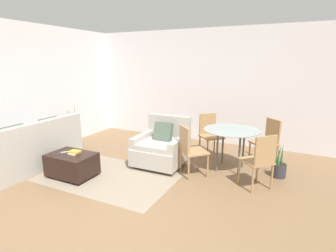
{
  "coord_description": "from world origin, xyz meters",
  "views": [
    {
      "loc": [
        2.11,
        -2.61,
        1.97
      ],
      "look_at": [
        -0.05,
        1.86,
        0.75
      ],
      "focal_mm": 28.0,
      "sensor_mm": 36.0,
      "label": 1
    }
  ],
  "objects_px": {
    "tv_remote_primary": "(60,153)",
    "potted_plant": "(74,138)",
    "book_stack": "(75,152)",
    "dining_table": "(231,135)",
    "dining_chair_far_left": "(210,132)",
    "potted_plant_small": "(279,168)",
    "dining_chair_far_right": "(268,139)",
    "armchair": "(162,147)",
    "dining_chair_near_right": "(260,158)",
    "couch": "(31,151)",
    "dining_chair_near_left": "(190,148)",
    "ottoman": "(72,164)",
    "tv_remote_secondary": "(66,152)"
  },
  "relations": [
    {
      "from": "armchair",
      "to": "dining_chair_far_left",
      "type": "xyz_separation_m",
      "value": [
        0.69,
        0.9,
        0.18
      ]
    },
    {
      "from": "armchair",
      "to": "tv_remote_secondary",
      "type": "bearing_deg",
      "value": -138.0
    },
    {
      "from": "tv_remote_secondary",
      "to": "potted_plant_small",
      "type": "xyz_separation_m",
      "value": [
        3.43,
        1.54,
        -0.26
      ]
    },
    {
      "from": "ottoman",
      "to": "dining_chair_near_right",
      "type": "relative_size",
      "value": 0.89
    },
    {
      "from": "armchair",
      "to": "dining_chair_far_right",
      "type": "bearing_deg",
      "value": 25.9
    },
    {
      "from": "book_stack",
      "to": "ottoman",
      "type": "bearing_deg",
      "value": -148.45
    },
    {
      "from": "tv_remote_primary",
      "to": "potted_plant",
      "type": "bearing_deg",
      "value": 127.4
    },
    {
      "from": "tv_remote_primary",
      "to": "dining_table",
      "type": "relative_size",
      "value": 0.14
    },
    {
      "from": "couch",
      "to": "armchair",
      "type": "distance_m",
      "value": 2.5
    },
    {
      "from": "book_stack",
      "to": "dining_chair_near_right",
      "type": "height_order",
      "value": "dining_chair_near_right"
    },
    {
      "from": "dining_chair_near_right",
      "to": "dining_chair_far_left",
      "type": "xyz_separation_m",
      "value": [
        -1.17,
        1.17,
        0.0
      ]
    },
    {
      "from": "book_stack",
      "to": "dining_chair_far_left",
      "type": "distance_m",
      "value": 2.74
    },
    {
      "from": "dining_chair_near_left",
      "to": "dining_chair_near_right",
      "type": "height_order",
      "value": "same"
    },
    {
      "from": "armchair",
      "to": "potted_plant_small",
      "type": "xyz_separation_m",
      "value": [
        2.12,
        0.36,
        -0.18
      ]
    },
    {
      "from": "tv_remote_primary",
      "to": "potted_plant_small",
      "type": "bearing_deg",
      "value": 24.95
    },
    {
      "from": "book_stack",
      "to": "tv_remote_primary",
      "type": "height_order",
      "value": "book_stack"
    },
    {
      "from": "dining_chair_far_left",
      "to": "dining_chair_far_right",
      "type": "bearing_deg",
      "value": -0.0
    },
    {
      "from": "ottoman",
      "to": "dining_chair_far_right",
      "type": "height_order",
      "value": "dining_chair_far_right"
    },
    {
      "from": "potted_plant",
      "to": "dining_table",
      "type": "height_order",
      "value": "potted_plant"
    },
    {
      "from": "couch",
      "to": "dining_chair_near_left",
      "type": "height_order",
      "value": "couch"
    },
    {
      "from": "tv_remote_secondary",
      "to": "dining_chair_near_left",
      "type": "relative_size",
      "value": 0.17
    },
    {
      "from": "armchair",
      "to": "ottoman",
      "type": "xyz_separation_m",
      "value": [
        -1.15,
        -1.2,
        -0.11
      ]
    },
    {
      "from": "couch",
      "to": "potted_plant_small",
      "type": "relative_size",
      "value": 3.05
    },
    {
      "from": "tv_remote_primary",
      "to": "potted_plant_small",
      "type": "relative_size",
      "value": 0.23
    },
    {
      "from": "armchair",
      "to": "potted_plant",
      "type": "height_order",
      "value": "potted_plant"
    },
    {
      "from": "dining_chair_near_right",
      "to": "dining_chair_far_left",
      "type": "distance_m",
      "value": 1.66
    },
    {
      "from": "potted_plant",
      "to": "potted_plant_small",
      "type": "distance_m",
      "value": 4.48
    },
    {
      "from": "ottoman",
      "to": "tv_remote_primary",
      "type": "xyz_separation_m",
      "value": [
        -0.21,
        -0.06,
        0.19
      ]
    },
    {
      "from": "tv_remote_secondary",
      "to": "dining_chair_far_left",
      "type": "height_order",
      "value": "dining_chair_far_left"
    },
    {
      "from": "book_stack",
      "to": "potted_plant",
      "type": "xyz_separation_m",
      "value": [
        -1.24,
        1.2,
        -0.22
      ]
    },
    {
      "from": "ottoman",
      "to": "dining_table",
      "type": "xyz_separation_m",
      "value": [
        2.43,
        1.52,
        0.45
      ]
    },
    {
      "from": "dining_table",
      "to": "dining_chair_far_left",
      "type": "xyz_separation_m",
      "value": [
        -0.59,
        0.59,
        -0.16
      ]
    },
    {
      "from": "armchair",
      "to": "potted_plant",
      "type": "relative_size",
      "value": 0.89
    },
    {
      "from": "dining_table",
      "to": "tv_remote_secondary",
      "type": "bearing_deg",
      "value": -149.92
    },
    {
      "from": "dining_table",
      "to": "dining_chair_far_right",
      "type": "distance_m",
      "value": 0.84
    },
    {
      "from": "armchair",
      "to": "dining_chair_far_right",
      "type": "relative_size",
      "value": 1.04
    },
    {
      "from": "dining_chair_far_left",
      "to": "potted_plant_small",
      "type": "distance_m",
      "value": 1.58
    },
    {
      "from": "potted_plant",
      "to": "dining_chair_near_left",
      "type": "distance_m",
      "value": 3.06
    },
    {
      "from": "tv_remote_secondary",
      "to": "dining_chair_near_left",
      "type": "bearing_deg",
      "value": 24.49
    },
    {
      "from": "potted_plant",
      "to": "dining_chair_near_right",
      "type": "height_order",
      "value": "potted_plant"
    },
    {
      "from": "ottoman",
      "to": "tv_remote_primary",
      "type": "bearing_deg",
      "value": -165.0
    },
    {
      "from": "potted_plant_small",
      "to": "potted_plant",
      "type": "bearing_deg",
      "value": -175.7
    },
    {
      "from": "couch",
      "to": "book_stack",
      "type": "height_order",
      "value": "couch"
    },
    {
      "from": "tv_remote_primary",
      "to": "dining_chair_far_right",
      "type": "xyz_separation_m",
      "value": [
        3.22,
        2.16,
        0.1
      ]
    },
    {
      "from": "potted_plant_small",
      "to": "armchair",
      "type": "bearing_deg",
      "value": -170.33
    },
    {
      "from": "dining_table",
      "to": "potted_plant_small",
      "type": "xyz_separation_m",
      "value": [
        0.85,
        0.05,
        -0.51
      ]
    },
    {
      "from": "dining_table",
      "to": "potted_plant_small",
      "type": "distance_m",
      "value": 0.99
    },
    {
      "from": "book_stack",
      "to": "dining_chair_near_left",
      "type": "bearing_deg",
      "value": 26.76
    },
    {
      "from": "tv_remote_secondary",
      "to": "potted_plant_small",
      "type": "height_order",
      "value": "potted_plant_small"
    },
    {
      "from": "dining_chair_far_left",
      "to": "potted_plant_small",
      "type": "xyz_separation_m",
      "value": [
        1.44,
        -0.54,
        -0.36
      ]
    }
  ]
}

